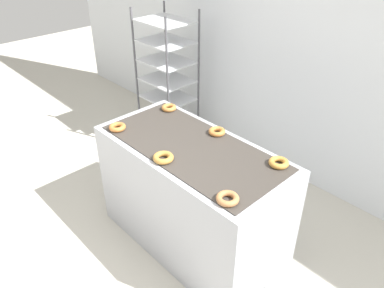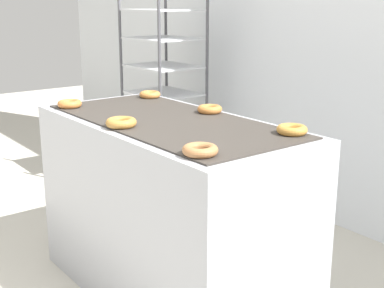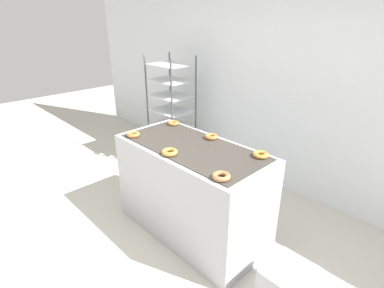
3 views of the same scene
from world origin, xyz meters
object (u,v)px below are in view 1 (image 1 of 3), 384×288
object	(u,v)px
donut_near_left	(117,127)
baking_rack_cart	(167,80)
fryer_machine	(192,197)
donut_far_left	(169,108)
donut_far_right	(279,163)
donut_far_center	(217,132)
donut_near_center	(163,158)
donut_near_right	(228,199)

from	to	relation	value
donut_near_left	baking_rack_cart	bearing A→B (deg)	124.21
fryer_machine	donut_far_left	bearing A→B (deg)	155.26
fryer_machine	donut_far_right	world-z (taller)	donut_far_right
donut_far_right	donut_far_center	bearing A→B (deg)	179.84
baking_rack_cart	donut_far_left	bearing A→B (deg)	-38.99
donut_near_center	donut_far_center	distance (m)	0.54
baking_rack_cart	donut_near_left	world-z (taller)	baking_rack_cart
donut_near_left	donut_far_center	size ratio (longest dim) A/B	1.01
fryer_machine	donut_far_center	distance (m)	0.58
donut_near_center	donut_near_right	world-z (taller)	donut_near_center
fryer_machine	donut_near_center	distance (m)	0.58
baking_rack_cart	donut_far_left	xyz separation A→B (m)	(0.83, -0.68, 0.18)
donut_far_left	baking_rack_cart	bearing A→B (deg)	141.01
fryer_machine	donut_near_center	size ratio (longest dim) A/B	10.51
fryer_machine	donut_far_left	xyz separation A→B (m)	(-0.58, 0.27, 0.51)
baking_rack_cart	donut_near_right	world-z (taller)	baking_rack_cart
fryer_machine	baking_rack_cart	bearing A→B (deg)	146.31
donut_far_left	donut_far_center	distance (m)	0.58
donut_near_left	donut_far_left	distance (m)	0.53
baking_rack_cart	donut_far_right	bearing A→B (deg)	-18.63
donut_near_left	donut_far_right	world-z (taller)	same
donut_far_left	donut_far_right	world-z (taller)	donut_far_right
donut_far_right	donut_near_right	bearing A→B (deg)	-88.86
fryer_machine	donut_near_center	xyz separation A→B (m)	(-0.01, -0.27, 0.51)
donut_near_left	donut_far_left	world-z (taller)	donut_near_left
donut_near_left	donut_near_center	bearing A→B (deg)	-1.04
donut_far_left	fryer_machine	bearing A→B (deg)	-24.74
donut_near_center	donut_near_left	bearing A→B (deg)	178.96
baking_rack_cart	donut_near_right	xyz separation A→B (m)	(2.01, -1.21, 0.18)
baking_rack_cart	fryer_machine	bearing A→B (deg)	-33.69
fryer_machine	donut_near_right	world-z (taller)	donut_near_right
donut_near_center	donut_near_right	bearing A→B (deg)	0.23
donut_far_right	donut_near_left	bearing A→B (deg)	-155.90
fryer_machine	donut_far_right	size ratio (longest dim) A/B	11.10
donut_near_left	donut_far_center	distance (m)	0.80
donut_near_left	donut_far_left	bearing A→B (deg)	88.14
donut_far_left	donut_far_right	bearing A→B (deg)	0.09
baking_rack_cart	donut_far_right	world-z (taller)	baking_rack_cart
baking_rack_cart	donut_far_center	size ratio (longest dim) A/B	12.18
donut_far_right	baking_rack_cart	bearing A→B (deg)	161.37
fryer_machine	baking_rack_cart	distance (m)	1.73
donut_far_left	donut_far_center	size ratio (longest dim) A/B	0.98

